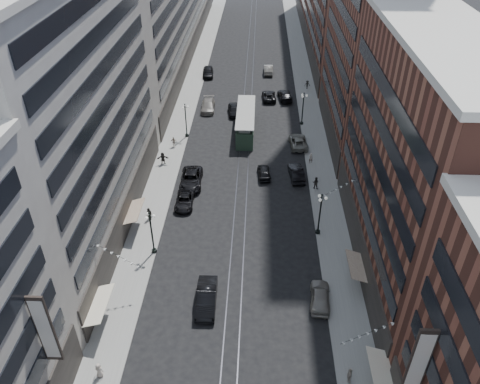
% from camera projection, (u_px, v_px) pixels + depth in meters
% --- Properties ---
extents(ground, '(220.00, 220.00, 0.00)m').
position_uv_depth(ground, '(246.00, 124.00, 77.76)').
color(ground, black).
rests_on(ground, ground).
extents(sidewalk_west, '(4.00, 180.00, 0.15)m').
position_uv_depth(sidewalk_west, '(188.00, 98.00, 86.27)').
color(sidewalk_west, gray).
rests_on(sidewalk_west, ground).
extents(sidewalk_east, '(4.00, 180.00, 0.15)m').
position_uv_depth(sidewalk_east, '(308.00, 100.00, 85.53)').
color(sidewalk_east, gray).
rests_on(sidewalk_east, ground).
extents(rail_west, '(0.12, 180.00, 0.02)m').
position_uv_depth(rail_west, '(244.00, 99.00, 85.96)').
color(rail_west, '#2D2D33').
rests_on(rail_west, ground).
extents(rail_east, '(0.12, 180.00, 0.02)m').
position_uv_depth(rail_east, '(251.00, 99.00, 85.92)').
color(rail_east, '#2D2D33').
rests_on(rail_east, ground).
extents(building_west_mid, '(8.00, 36.00, 28.00)m').
position_uv_depth(building_west_mid, '(75.00, 117.00, 48.21)').
color(building_west_mid, '#ABA697').
rests_on(building_west_mid, ground).
extents(building_east_mid, '(8.00, 30.00, 24.00)m').
position_uv_depth(building_east_mid, '(416.00, 166.00, 44.12)').
color(building_east_mid, brown).
rests_on(building_east_mid, ground).
extents(lamppost_sw_far, '(1.03, 1.14, 5.52)m').
position_uv_depth(lamppost_sw_far, '(152.00, 231.00, 50.10)').
color(lamppost_sw_far, black).
rests_on(lamppost_sw_far, sidewalk_west).
extents(lamppost_sw_mid, '(1.03, 1.14, 5.52)m').
position_uv_depth(lamppost_sw_mid, '(186.00, 119.00, 72.20)').
color(lamppost_sw_mid, black).
rests_on(lamppost_sw_mid, sidewalk_west).
extents(lamppost_se_far, '(1.03, 1.14, 5.52)m').
position_uv_depth(lamppost_se_far, '(320.00, 213.00, 52.76)').
color(lamppost_se_far, black).
rests_on(lamppost_se_far, sidewalk_east).
extents(lamppost_se_mid, '(1.03, 1.14, 5.52)m').
position_uv_depth(lamppost_se_mid, '(303.00, 108.00, 75.68)').
color(lamppost_se_mid, black).
rests_on(lamppost_se_mid, sidewalk_east).
extents(streetcar, '(2.82, 12.76, 3.53)m').
position_uv_depth(streetcar, '(246.00, 122.00, 74.54)').
color(streetcar, '#263C2A').
rests_on(streetcar, ground).
extents(car_2, '(2.29, 4.81, 1.33)m').
position_uv_depth(car_2, '(185.00, 201.00, 58.79)').
color(car_2, black).
rests_on(car_2, ground).
extents(car_4, '(2.29, 4.83, 1.59)m').
position_uv_depth(car_4, '(320.00, 296.00, 45.56)').
color(car_4, slate).
rests_on(car_4, ground).
extents(car_5, '(2.01, 5.45, 1.78)m').
position_uv_depth(car_5, '(206.00, 298.00, 45.30)').
color(car_5, black).
rests_on(car_5, ground).
extents(pedestrian_1, '(0.81, 0.55, 1.52)m').
position_uv_depth(pedestrian_1, '(99.00, 370.00, 38.78)').
color(pedestrian_1, '#AA9D8D').
rests_on(pedestrian_1, sidewalk_west).
extents(pedestrian_2, '(0.90, 0.71, 1.62)m').
position_uv_depth(pedestrian_2, '(149.00, 214.00, 56.04)').
color(pedestrian_2, black).
rests_on(pedestrian_2, sidewalk_west).
extents(pedestrian_4, '(0.54, 1.03, 1.69)m').
position_uv_depth(pedestrian_4, '(350.00, 375.00, 38.31)').
color(pedestrian_4, '#A39787').
rests_on(pedestrian_4, sidewalk_east).
extents(car_7, '(3.00, 6.15, 1.68)m').
position_uv_depth(car_7, '(191.00, 179.00, 62.51)').
color(car_7, black).
rests_on(car_7, ground).
extents(car_8, '(2.49, 5.72, 1.64)m').
position_uv_depth(car_8, '(208.00, 106.00, 81.65)').
color(car_8, slate).
rests_on(car_8, ground).
extents(car_9, '(2.48, 5.36, 1.78)m').
position_uv_depth(car_9, '(208.00, 72.00, 94.82)').
color(car_9, black).
rests_on(car_9, ground).
extents(car_10, '(2.24, 5.07, 1.62)m').
position_uv_depth(car_10, '(296.00, 173.00, 63.82)').
color(car_10, black).
rests_on(car_10, ground).
extents(car_11, '(2.88, 5.60, 1.51)m').
position_uv_depth(car_11, '(298.00, 141.00, 71.21)').
color(car_11, slate).
rests_on(car_11, ground).
extents(car_12, '(2.85, 5.67, 1.58)m').
position_uv_depth(car_12, '(285.00, 95.00, 85.43)').
color(car_12, black).
rests_on(car_12, ground).
extents(car_13, '(2.48, 4.95, 1.62)m').
position_uv_depth(car_13, '(234.00, 110.00, 80.25)').
color(car_13, black).
rests_on(car_13, ground).
extents(car_14, '(1.78, 5.09, 1.67)m').
position_uv_depth(car_14, '(268.00, 69.00, 96.15)').
color(car_14, slate).
rests_on(car_14, ground).
extents(pedestrian_5, '(1.72, 0.74, 1.80)m').
position_uv_depth(pedestrian_5, '(163.00, 158.00, 66.55)').
color(pedestrian_5, black).
rests_on(pedestrian_5, sidewalk_west).
extents(pedestrian_6, '(0.98, 0.48, 1.63)m').
position_uv_depth(pedestrian_6, '(174.00, 142.00, 70.70)').
color(pedestrian_6, '#B0A292').
rests_on(pedestrian_6, sidewalk_west).
extents(pedestrian_7, '(0.94, 0.70, 1.72)m').
position_uv_depth(pedestrian_7, '(316.00, 183.00, 61.49)').
color(pedestrian_7, black).
rests_on(pedestrian_7, sidewalk_east).
extents(pedestrian_8, '(0.62, 0.45, 1.59)m').
position_uv_depth(pedestrian_8, '(311.00, 158.00, 66.83)').
color(pedestrian_8, '#B9A999').
rests_on(pedestrian_8, sidewalk_east).
extents(pedestrian_9, '(1.09, 0.52, 1.63)m').
position_uv_depth(pedestrian_9, '(307.00, 85.00, 89.09)').
color(pedestrian_9, black).
rests_on(pedestrian_9, sidewalk_east).
extents(car_extra_0, '(1.98, 4.25, 1.41)m').
position_uv_depth(car_extra_0, '(264.00, 172.00, 64.16)').
color(car_extra_0, black).
rests_on(car_extra_0, ground).
extents(car_extra_1, '(2.61, 5.22, 1.42)m').
position_uv_depth(car_extra_1, '(269.00, 96.00, 85.43)').
color(car_extra_1, black).
rests_on(car_extra_1, ground).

